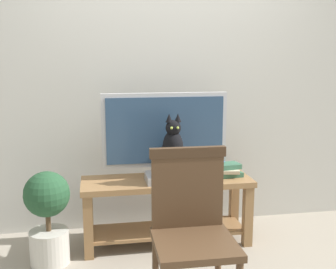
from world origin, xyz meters
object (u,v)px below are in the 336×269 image
wooden_chair (191,221)px  potted_plant (48,214)px  tv_stand (167,200)px  cat (173,151)px  media_box (172,177)px  tv (165,132)px  book_stack (227,170)px

wooden_chair → potted_plant: 1.16m
potted_plant → tv_stand: bearing=11.8°
tv_stand → potted_plant: bearing=-168.2°
cat → media_box: bearing=93.7°
media_box → cat: 0.21m
cat → tv: bearing=100.4°
wooden_chair → potted_plant: bearing=140.6°
tv → wooden_chair: 1.05m
tv_stand → wooden_chair: (-0.02, -0.91, 0.19)m
wooden_chair → book_stack: bearing=60.5°
media_box → potted_plant: (-0.93, -0.12, -0.19)m
cat → tv_stand: bearing=110.2°
cat → wooden_chair: (-0.05, -0.83, -0.23)m
media_box → wooden_chair: 0.85m
tv_stand → cat: cat is taller
potted_plant → book_stack: bearing=7.6°
potted_plant → wooden_chair: bearing=-39.4°
cat → wooden_chair: size_ratio=0.49×
cat → wooden_chair: bearing=-93.2°
book_stack → potted_plant: bearing=-172.4°
wooden_chair → potted_plant: size_ratio=1.40×
tv → wooden_chair: (-0.02, -1.00, -0.35)m
media_box → potted_plant: bearing=-172.4°
potted_plant → tv: bearing=16.7°
tv → book_stack: bearing=-9.4°
cat → book_stack: (0.47, 0.08, -0.19)m
media_box → tv: bearing=101.1°
cat → book_stack: size_ratio=1.97×
cat → potted_plant: bearing=-173.4°
tv_stand → media_box: bearing=-66.2°
media_box → cat: (0.00, -0.02, 0.21)m
cat → potted_plant: cat is taller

